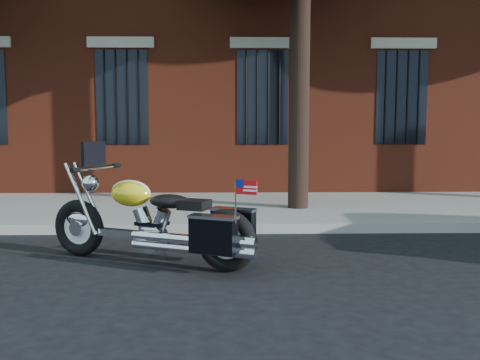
{
  "coord_description": "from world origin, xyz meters",
  "views": [
    {
      "loc": [
        -0.74,
        -6.49,
        1.59
      ],
      "look_at": [
        -0.58,
        0.8,
        0.86
      ],
      "focal_mm": 40.0,
      "sensor_mm": 36.0,
      "label": 1
    }
  ],
  "objects": [
    {
      "name": "ground",
      "position": [
        0.0,
        0.0,
        0.0
      ],
      "size": [
        120.0,
        120.0,
        0.0
      ],
      "primitive_type": "plane",
      "color": "black",
      "rests_on": "ground"
    },
    {
      "name": "curb",
      "position": [
        0.0,
        1.38,
        0.07
      ],
      "size": [
        40.0,
        0.16,
        0.15
      ],
      "primitive_type": "cube",
      "color": "gray",
      "rests_on": "ground"
    },
    {
      "name": "sidewalk",
      "position": [
        0.0,
        3.26,
        0.07
      ],
      "size": [
        40.0,
        3.6,
        0.15
      ],
      "primitive_type": "cube",
      "color": "gray",
      "rests_on": "ground"
    },
    {
      "name": "motorcycle",
      "position": [
        -1.54,
        -0.45,
        0.48
      ],
      "size": [
        2.51,
        1.52,
        1.41
      ],
      "rotation": [
        0.0,
        0.0,
        -0.41
      ],
      "color": "black",
      "rests_on": "ground"
    }
  ]
}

